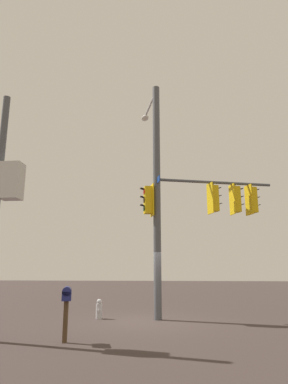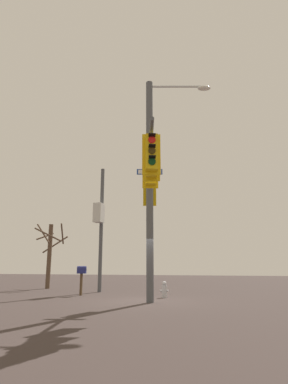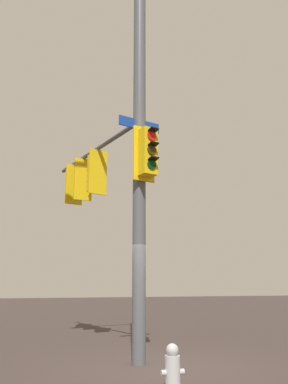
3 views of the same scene
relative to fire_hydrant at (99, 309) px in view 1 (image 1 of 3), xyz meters
name	(u,v)px [view 1 (image 1 of 3)]	position (x,y,z in m)	size (l,w,h in m)	color
ground_plane	(146,322)	(0.50, 1.84, -0.34)	(80.00, 80.00, 0.00)	#3C302D
main_signal_pole_assembly	(181,192)	(-0.27, 3.24, 4.65)	(3.28, 5.83, 9.63)	#4C4F54
secondary_pole_assembly	(4,195)	(4.18, -2.04, 3.63)	(0.48, 0.81, 7.13)	#4C4F54
fire_hydrant	(99,309)	(0.00, 0.00, 0.00)	(0.38, 0.24, 0.73)	#B2B2B7
mailbox	(67,298)	(4.21, 0.00, 0.76)	(0.49, 0.35, 1.41)	#4C3823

